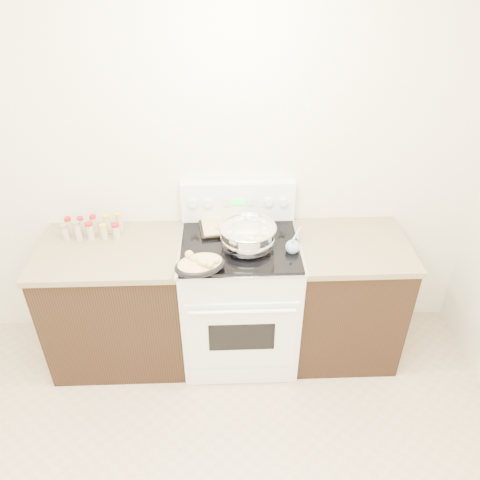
{
  "coord_description": "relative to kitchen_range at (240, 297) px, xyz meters",
  "views": [
    {
      "loc": [
        0.26,
        -1.04,
        2.6
      ],
      "look_at": [
        0.35,
        1.37,
        1.0
      ],
      "focal_mm": 35.0,
      "sensor_mm": 36.0,
      "label": 1
    }
  ],
  "objects": [
    {
      "name": "mixing_bowl",
      "position": [
        0.05,
        -0.06,
        0.53
      ],
      "size": [
        0.4,
        0.4,
        0.21
      ],
      "color": "silver",
      "rests_on": "kitchen_range"
    },
    {
      "name": "counter_left",
      "position": [
        -0.83,
        0.01,
        -0.03
      ],
      "size": [
        0.93,
        0.67,
        0.92
      ],
      "color": "black",
      "rests_on": "ground"
    },
    {
      "name": "roasting_pan",
      "position": [
        -0.24,
        -0.29,
        0.5
      ],
      "size": [
        0.36,
        0.3,
        0.11
      ],
      "color": "black",
      "rests_on": "kitchen_range"
    },
    {
      "name": "spice_jars",
      "position": [
        -0.95,
        0.16,
        0.49
      ],
      "size": [
        0.38,
        0.15,
        0.13
      ],
      "color": "#BFB28C",
      "rests_on": "counter_left"
    },
    {
      "name": "baking_sheet",
      "position": [
        -0.07,
        0.18,
        0.47
      ],
      "size": [
        0.4,
        0.3,
        0.06
      ],
      "color": "black",
      "rests_on": "kitchen_range"
    },
    {
      "name": "counter_right",
      "position": [
        0.73,
        0.01,
        -0.03
      ],
      "size": [
        0.73,
        0.67,
        0.92
      ],
      "color": "black",
      "rests_on": "ground"
    },
    {
      "name": "kitchen_range",
      "position": [
        0.0,
        0.0,
        0.0
      ],
      "size": [
        0.78,
        0.73,
        1.22
      ],
      "color": "white",
      "rests_on": "ground"
    },
    {
      "name": "blue_ladle",
      "position": [
        0.33,
        -0.1,
        0.49
      ],
      "size": [
        0.14,
        0.28,
        0.11
      ],
      "color": "#7EA5BC",
      "rests_on": "kitchen_range"
    },
    {
      "name": "room_shell",
      "position": [
        -0.35,
        -1.42,
        1.21
      ],
      "size": [
        4.1,
        3.6,
        2.75
      ],
      "color": "white",
      "rests_on": "ground"
    },
    {
      "name": "wooden_spoon",
      "position": [
        0.03,
        -0.06,
        0.46
      ],
      "size": [
        0.18,
        0.21,
        0.04
      ],
      "color": "#997446",
      "rests_on": "kitchen_range"
    }
  ]
}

